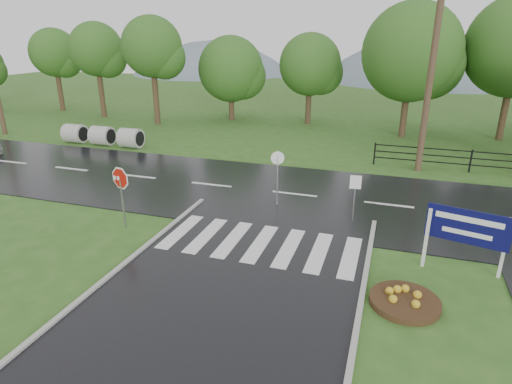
% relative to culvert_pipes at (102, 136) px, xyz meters
% --- Properties ---
extents(ground, '(120.00, 120.00, 0.00)m').
position_rel_culvert_pipes_xyz_m(ground, '(13.75, -15.00, -0.60)').
color(ground, '#2F5A1E').
rests_on(ground, ground).
extents(main_road, '(90.00, 8.00, 0.04)m').
position_rel_culvert_pipes_xyz_m(main_road, '(13.75, -5.00, -0.60)').
color(main_road, black).
rests_on(main_road, ground).
extents(crosswalk, '(6.50, 2.80, 0.02)m').
position_rel_culvert_pipes_xyz_m(crosswalk, '(13.75, -10.00, -0.54)').
color(crosswalk, silver).
rests_on(crosswalk, ground).
extents(fence_west, '(9.58, 0.08, 1.20)m').
position_rel_culvert_pipes_xyz_m(fence_west, '(21.50, 1.00, 0.12)').
color(fence_west, black).
rests_on(fence_west, ground).
extents(hills, '(102.00, 48.00, 48.00)m').
position_rel_culvert_pipes_xyz_m(hills, '(17.24, 50.00, -16.14)').
color(hills, slate).
rests_on(hills, ground).
extents(treeline, '(83.20, 5.20, 10.00)m').
position_rel_culvert_pipes_xyz_m(treeline, '(14.75, 9.00, -0.60)').
color(treeline, '#28561A').
rests_on(treeline, ground).
extents(culvert_pipes, '(5.50, 1.20, 1.20)m').
position_rel_culvert_pipes_xyz_m(culvert_pipes, '(0.00, 0.00, 0.00)').
color(culvert_pipes, '#9E9B93').
rests_on(culvert_pipes, ground).
extents(stop_sign, '(1.06, 0.30, 2.46)m').
position_rel_culvert_pipes_xyz_m(stop_sign, '(8.61, -10.23, 1.13)').
color(stop_sign, '#939399').
rests_on(stop_sign, ground).
extents(estate_billboard, '(2.23, 0.61, 2.00)m').
position_rel_culvert_pipes_xyz_m(estate_billboard, '(19.96, -9.77, 0.77)').
color(estate_billboard, silver).
rests_on(estate_billboard, ground).
extents(flower_bed, '(1.82, 1.82, 0.36)m').
position_rel_culvert_pipes_xyz_m(flower_bed, '(18.39, -12.05, -0.46)').
color(flower_bed, '#332111').
rests_on(flower_bed, ground).
extents(reg_sign_small, '(0.42, 0.07, 1.87)m').
position_rel_culvert_pipes_xyz_m(reg_sign_small, '(16.50, -7.19, 0.75)').
color(reg_sign_small, '#939399').
rests_on(reg_sign_small, ground).
extents(reg_sign_round, '(0.52, 0.20, 2.34)m').
position_rel_culvert_pipes_xyz_m(reg_sign_round, '(13.35, -6.48, 0.87)').
color(reg_sign_round, '#939399').
rests_on(reg_sign_round, ground).
extents(utility_pole_east, '(1.71, 0.43, 9.67)m').
position_rel_culvert_pipes_xyz_m(utility_pole_east, '(19.01, 0.50, 4.32)').
color(utility_pole_east, '#473523').
rests_on(utility_pole_east, ground).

